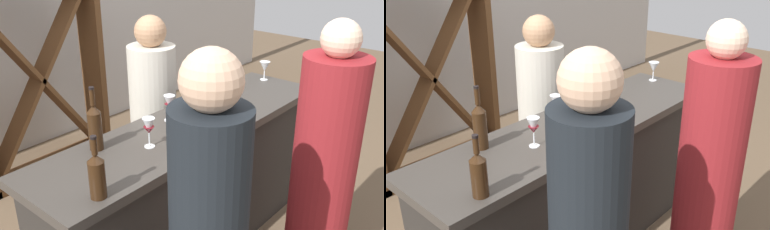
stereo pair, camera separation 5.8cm
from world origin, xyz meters
TOP-DOWN VIEW (x-y plane):
  - back_wall at (0.00, 2.20)m, footprint 8.00×0.10m
  - bar_counter at (0.00, 0.00)m, footprint 2.10×0.55m
  - wine_rack at (-0.02, 1.65)m, footprint 1.17×0.28m
  - wine_bottle_leftmost_amber_brown at (-0.84, -0.20)m, footprint 0.07×0.07m
  - wine_bottle_second_left_amber_brown at (-0.57, 0.16)m, footprint 0.07×0.07m
  - wine_bottle_center_amber_brown at (-0.21, -0.19)m, footprint 0.08×0.08m
  - wine_glass_near_left at (0.03, -0.08)m, footprint 0.08×0.08m
  - wine_glass_near_center at (-0.38, -0.03)m, footprint 0.07×0.07m
  - wine_glass_near_right at (0.96, 0.10)m, footprint 0.08×0.08m
  - wine_glass_far_left at (-0.06, 0.12)m, footprint 0.07×0.07m
  - person_left_guest at (0.25, -0.73)m, footprint 0.36×0.36m
  - person_right_guest at (0.29, 0.62)m, footprint 0.37×0.37m

SIDE VIEW (x-z plane):
  - bar_counter at x=0.00m, z-range 0.01..0.92m
  - person_right_guest at x=0.29m, z-range -0.05..1.38m
  - person_left_guest at x=0.25m, z-range -0.06..1.53m
  - wine_rack at x=-0.02m, z-range 0.00..1.66m
  - wine_glass_near_right at x=0.96m, z-range 0.95..1.09m
  - wine_bottle_leftmost_amber_brown at x=-0.84m, z-range 0.88..1.17m
  - wine_glass_far_left at x=-0.06m, z-range 0.95..1.11m
  - wine_glass_near_center at x=-0.38m, z-range 0.95..1.11m
  - wine_glass_near_left at x=0.03m, z-range 0.95..1.11m
  - wine_bottle_center_amber_brown at x=-0.21m, z-range 0.88..1.20m
  - wine_bottle_second_left_amber_brown at x=-0.57m, z-range 0.88..1.22m
  - back_wall at x=0.00m, z-range 0.00..2.80m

